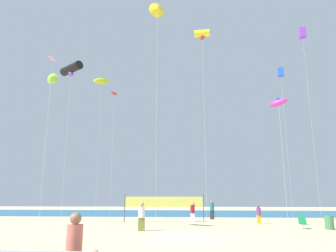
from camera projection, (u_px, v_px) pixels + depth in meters
The scene contains 21 objects.
ground_plane at pixel (184, 238), 16.95m from camera, with size 120.00×120.00×0.00m, color beige.
ocean_band at pixel (192, 213), 44.48m from camera, with size 120.00×20.00×0.01m, color #1E6B99.
mother_figure at pixel (74, 246), 7.74m from camera, with size 0.39×0.39×1.72m.
beachgoer_plum_shirt at pixel (259, 214), 25.78m from camera, with size 0.35×0.35×1.53m.
beachgoer_white_shirt at pixel (141, 215), 20.49m from camera, with size 0.41×0.41×1.80m.
beachgoer_maroon_shirt at pixel (193, 211), 28.49m from camera, with size 0.38×0.38×1.66m.
beachgoer_teal_shirt at pixel (212, 209), 31.69m from camera, with size 0.42×0.42×1.83m.
folding_beach_chair at pixel (303, 222), 21.88m from camera, with size 0.52×0.65×0.89m.
trash_barrel at pixel (329, 223), 21.28m from camera, with size 0.56×0.56×0.91m, color #3F7F4C.
volleyball_net at pixel (165, 203), 28.36m from camera, with size 7.00×1.49×2.40m.
beach_handbag at pixel (288, 227), 21.84m from camera, with size 0.28×0.14×0.23m, color white.
kite_yellow_delta at pixel (157, 9), 25.16m from camera, with size 1.30×0.88×17.32m.
kite_yellow_inflatable at pixel (102, 81), 39.90m from camera, with size 2.17×2.45×17.05m.
kite_violet_box at pixel (302, 34), 32.74m from camera, with size 0.64×0.64×19.16m.
kite_pink_diamond at pixel (53, 60), 28.68m from camera, with size 0.89×0.89×14.62m.
kite_lime_delta at pixel (52, 78), 30.67m from camera, with size 1.15×0.50×13.92m.
kite_red_diamond at pixel (114, 95), 33.80m from camera, with size 0.85×0.85×13.17m.
kite_blue_box at pixel (281, 73), 34.34m from camera, with size 0.67×0.67×15.80m.
kite_yellow_tube at pixel (202, 34), 28.11m from camera, with size 1.39×0.78×16.60m.
kite_black_tube at pixel (71, 69), 22.73m from camera, with size 1.99×1.68×11.41m.
kite_magenta_inflatable at pixel (278, 103), 22.65m from camera, with size 1.40×1.06×9.04m.
Camera 1 is at (0.67, -17.86, 2.07)m, focal length 34.00 mm.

